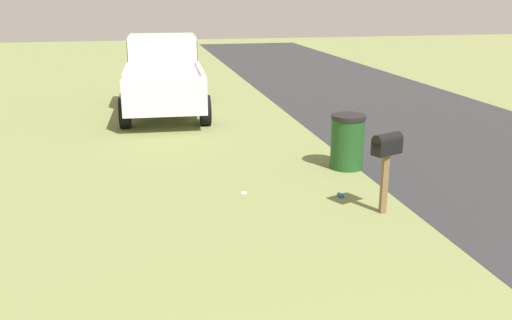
# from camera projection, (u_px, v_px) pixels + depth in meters

# --- Properties ---
(mailbox) EXTENTS (0.36, 0.51, 1.25)m
(mailbox) POSITION_uv_depth(u_px,v_px,m) (387.00, 150.00, 8.19)
(mailbox) COLOR brown
(mailbox) RESTS_ON ground
(pickup_truck) EXTENTS (5.26, 2.43, 2.09)m
(pickup_truck) POSITION_uv_depth(u_px,v_px,m) (164.00, 72.00, 15.39)
(pickup_truck) COLOR silver
(pickup_truck) RESTS_ON ground
(trash_bin) EXTENTS (0.66, 0.66, 1.04)m
(trash_bin) POSITION_uv_depth(u_px,v_px,m) (347.00, 141.00, 10.49)
(trash_bin) COLOR #1E4C1E
(trash_bin) RESTS_ON ground
(litter_can_midfield_a) EXTENTS (0.13, 0.10, 0.07)m
(litter_can_midfield_a) POSITION_uv_depth(u_px,v_px,m) (341.00, 195.00, 9.10)
(litter_can_midfield_a) COLOR blue
(litter_can_midfield_a) RESTS_ON ground
(litter_wrapper_midfield_b) EXTENTS (0.12, 0.09, 0.01)m
(litter_wrapper_midfield_b) POSITION_uv_depth(u_px,v_px,m) (244.00, 193.00, 9.30)
(litter_wrapper_midfield_b) COLOR silver
(litter_wrapper_midfield_b) RESTS_ON ground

